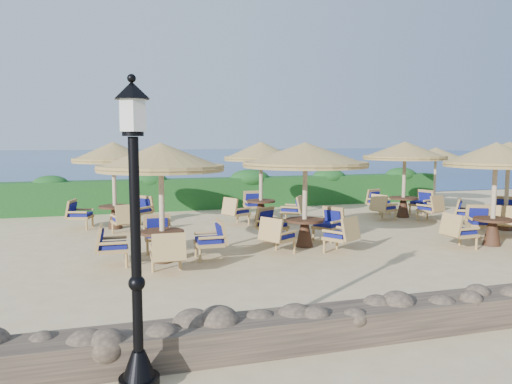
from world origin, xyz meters
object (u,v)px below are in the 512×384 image
at_px(cafe_set_1, 305,172).
at_px(cafe_set_5, 404,165).
at_px(cafe_set_6, 508,168).
at_px(cafe_set_3, 114,169).
at_px(cafe_set_4, 261,167).
at_px(lamp_post, 136,251).
at_px(extra_parasol, 436,153).
at_px(cafe_set_0, 161,181).
at_px(cafe_set_2, 495,174).

bearing_deg(cafe_set_1, cafe_set_5, 34.01).
distance_m(cafe_set_1, cafe_set_6, 6.72).
distance_m(cafe_set_3, cafe_set_4, 4.69).
distance_m(lamp_post, extra_parasol, 17.41).
xyz_separation_m(lamp_post, cafe_set_0, (0.88, 5.71, 0.27)).
relative_size(cafe_set_0, cafe_set_3, 1.04).
bearing_deg(cafe_set_3, cafe_set_5, -3.54).
distance_m(lamp_post, cafe_set_1, 7.78).
distance_m(cafe_set_2, cafe_set_6, 2.64).
bearing_deg(cafe_set_0, cafe_set_2, -4.63).
height_order(cafe_set_3, cafe_set_4, same).
height_order(cafe_set_0, cafe_set_3, same).
relative_size(extra_parasol, cafe_set_0, 0.86).
distance_m(cafe_set_1, cafe_set_4, 4.12).
xyz_separation_m(cafe_set_2, cafe_set_3, (-9.25, 5.36, -0.04)).
distance_m(cafe_set_0, cafe_set_2, 8.36).
distance_m(lamp_post, cafe_set_4, 11.43).
relative_size(cafe_set_2, cafe_set_4, 1.00).
relative_size(extra_parasol, cafe_set_1, 0.75).
xyz_separation_m(cafe_set_4, cafe_set_5, (5.04, -0.63, 0.02)).
distance_m(cafe_set_0, cafe_set_4, 6.04).
bearing_deg(lamp_post, cafe_set_0, 81.22).
bearing_deg(cafe_set_4, cafe_set_5, -7.13).
relative_size(cafe_set_2, cafe_set_5, 0.96).
height_order(cafe_set_5, cafe_set_6, same).
relative_size(cafe_set_4, cafe_set_6, 0.93).
bearing_deg(lamp_post, cafe_set_3, 90.22).
relative_size(cafe_set_0, cafe_set_4, 1.01).
bearing_deg(cafe_set_4, cafe_set_2, -49.79).
height_order(cafe_set_1, cafe_set_6, same).
distance_m(extra_parasol, cafe_set_3, 12.75).
bearing_deg(cafe_set_3, extra_parasol, 7.20).
xyz_separation_m(cafe_set_1, cafe_set_2, (4.68, -1.27, -0.06)).
bearing_deg(extra_parasol, cafe_set_2, -115.96).
bearing_deg(cafe_set_4, cafe_set_6, -29.29).
height_order(extra_parasol, cafe_set_5, cafe_set_5).
xyz_separation_m(cafe_set_3, cafe_set_5, (9.74, -0.60, 0.03)).
height_order(lamp_post, cafe_set_6, lamp_post).
bearing_deg(cafe_set_3, cafe_set_0, -78.87).
height_order(extra_parasol, cafe_set_3, cafe_set_3).
relative_size(cafe_set_1, cafe_set_3, 1.18).
bearing_deg(cafe_set_1, cafe_set_3, 138.16).
height_order(cafe_set_1, cafe_set_5, same).
bearing_deg(cafe_set_2, cafe_set_1, 164.79).
xyz_separation_m(cafe_set_0, cafe_set_6, (10.35, 1.03, 0.04)).
xyz_separation_m(cafe_set_3, cafe_set_4, (4.69, 0.03, 0.00)).
xyz_separation_m(cafe_set_0, cafe_set_1, (3.65, 0.60, 0.09)).
relative_size(lamp_post, cafe_set_0, 1.18).
bearing_deg(lamp_post, cafe_set_1, 54.34).
bearing_deg(cafe_set_4, lamp_post, -114.04).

